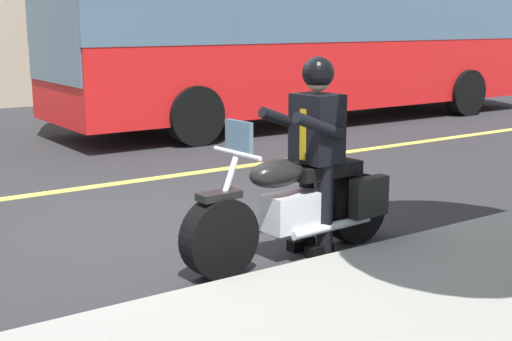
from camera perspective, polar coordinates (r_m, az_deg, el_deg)
ground_plane at (r=7.29m, az=-8.06°, el=-4.44°), size 80.00×80.00×0.00m
lane_center_stripe at (r=9.07m, az=-13.76°, el=-1.40°), size 60.00×0.16×0.01m
motorcycle_main at (r=6.22m, az=3.44°, el=-2.89°), size 2.22×0.67×1.26m
rider_main at (r=6.22m, az=4.79°, el=2.60°), size 0.64×0.57×1.74m
bus_near at (r=14.77m, az=4.96°, el=11.22°), size 11.05×2.70×3.30m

